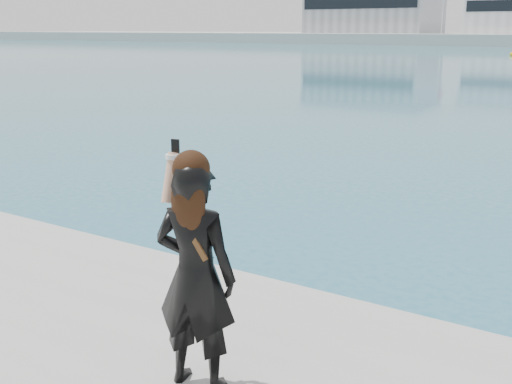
# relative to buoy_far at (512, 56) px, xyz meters

# --- Properties ---
(warehouse_grey_left) EXTENTS (26.52, 16.36, 11.50)m
(warehouse_grey_left) POSITION_rel_buoy_far_xyz_m (-40.17, 53.25, 7.76)
(warehouse_grey_left) COLOR gray
(warehouse_grey_left) RESTS_ON far_quay
(flagpole_left) EXTENTS (1.28, 0.16, 8.00)m
(flagpole_left) POSITION_rel_buoy_far_xyz_m (-23.07, 46.27, 6.54)
(flagpole_left) COLOR silver
(flagpole_left) RESTS_ON far_quay
(buoy_far) EXTENTS (0.50, 0.50, 0.50)m
(buoy_far) POSITION_rel_buoy_far_xyz_m (0.00, 0.00, 0.00)
(buoy_far) COLOR #DCB60B
(buoy_far) RESTS_ON ground
(woman) EXTENTS (0.61, 0.46, 1.60)m
(woman) POSITION_rel_buoy_far_xyz_m (14.34, -75.56, 1.61)
(woman) COLOR black
(woman) RESTS_ON near_quay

